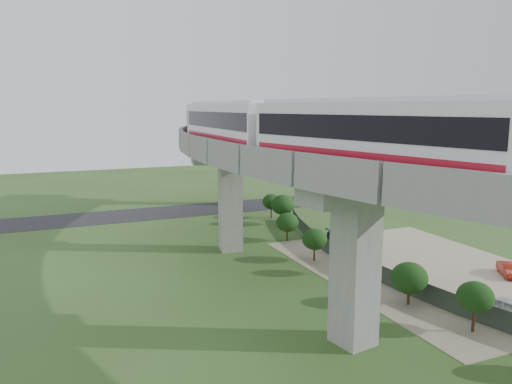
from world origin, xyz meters
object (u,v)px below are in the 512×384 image
Objects in this scene: car_white at (512,309)px; car_red at (508,269)px; car_dark at (349,235)px; metro_train at (238,122)px.

car_red is at bearing 27.87° from car_white.
car_red is 15.28m from car_dark.
car_white is 20.18m from car_dark.
car_white is at bearing -105.00° from car_red.
car_dark is at bearing 0.84° from metro_train.
car_white is at bearing -173.87° from car_dark.
car_white is 1.16× the size of car_red.
car_dark reaches higher than car_red.
car_dark is at bearing 146.51° from car_red.
car_red is (6.86, 6.13, -0.10)m from car_white.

